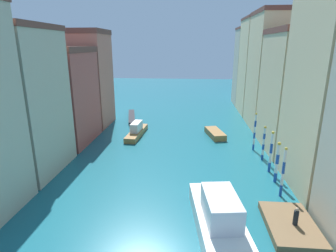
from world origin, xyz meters
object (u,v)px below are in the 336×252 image
Objects in this scene: mooring_pole_3 at (264,143)px; motorboat_0 at (215,133)px; gondola_black at (132,117)px; person_on_dock at (296,217)px; waterfront_dock at (290,225)px; mooring_pole_0 at (283,172)px; motorboat_1 at (137,131)px; mooring_pole_2 at (271,151)px; mooring_pole_1 at (277,162)px; mooring_pole_4 at (255,131)px; vaporetto_white at (220,222)px.

motorboat_0 is (-5.00, 8.58, -1.73)m from mooring_pole_3.
mooring_pole_3 is at bearing -42.28° from gondola_black.
mooring_pole_3 is (0.79, 13.44, 0.96)m from person_on_dock.
waterfront_dock is 5.27m from mooring_pole_0.
gondola_black is 10.66m from motorboat_1.
person_on_dock is at bearing -94.29° from mooring_pole_2.
person_on_dock is 7.90m from mooring_pole_1.
mooring_pole_3 is (0.03, 5.64, -0.02)m from mooring_pole_1.
waterfront_dock is 0.99m from person_on_dock.
mooring_pole_3 is (0.03, 3.28, -0.19)m from mooring_pole_2.
mooring_pole_4 is (-0.07, 11.68, 0.14)m from mooring_pole_0.
mooring_pole_0 is 1.03× the size of mooring_pole_2.
motorboat_0 reaches higher than waterfront_dock.
mooring_pole_4 is 0.50× the size of gondola_black.
waterfront_dock is at bearing -95.56° from mooring_pole_2.
vaporetto_white is 1.08× the size of gondola_black.
mooring_pole_4 reaches higher than person_on_dock.
person_on_dock is 0.13× the size of vaporetto_white.
mooring_pole_1 is 8.92m from mooring_pole_4.
person_on_dock is 5.20m from mooring_pole_0.
motorboat_1 reaches higher than gondola_black.
mooring_pole_0 is (0.67, 4.77, 2.14)m from waterfront_dock.
gondola_black is (-19.90, 23.77, -1.93)m from mooring_pole_1.
mooring_pole_3 reaches higher than gondola_black.
person_on_dock is 0.29× the size of mooring_pole_0.
gondola_black is at bearing 106.42° from motorboat_1.
vaporetto_white reaches higher than person_on_dock.
vaporetto_white is (-5.98, -17.66, -1.44)m from mooring_pole_4.
mooring_pole_3 is at bearing -59.77° from motorboat_0.
vaporetto_white reaches higher than motorboat_0.
mooring_pole_1 is 2.37m from mooring_pole_2.
mooring_pole_2 is 0.86× the size of motorboat_0.
motorboat_0 is 0.67× the size of motorboat_1.
mooring_pole_4 is at bearing 71.30° from vaporetto_white.
motorboat_0 is at bearing 105.39° from mooring_pole_0.
motorboat_0 is (14.94, -9.55, 0.18)m from gondola_black.
vaporetto_white is at bearing -108.70° from mooring_pole_4.
mooring_pole_4 reaches higher than motorboat_0.
mooring_pole_2 is 0.45× the size of gondola_black.
person_on_dock is at bearing -93.37° from mooring_pole_3.
mooring_pole_3 is 10.07m from motorboat_0.
vaporetto_white is (-6.34, -8.75, -1.07)m from mooring_pole_1.
mooring_pole_0 is 0.47× the size of gondola_black.
mooring_pole_1 is 10.86m from vaporetto_white.
mooring_pole_1 is at bearing 82.75° from waterfront_dock.
vaporetto_white is (-5.38, -1.21, 0.84)m from waterfront_dock.
motorboat_1 reaches higher than motorboat_0.
waterfront_dock is 13.35m from mooring_pole_3.
motorboat_0 is (1.37, 22.97, -0.68)m from vaporetto_white.
motorboat_1 is at bearing 115.32° from vaporetto_white.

